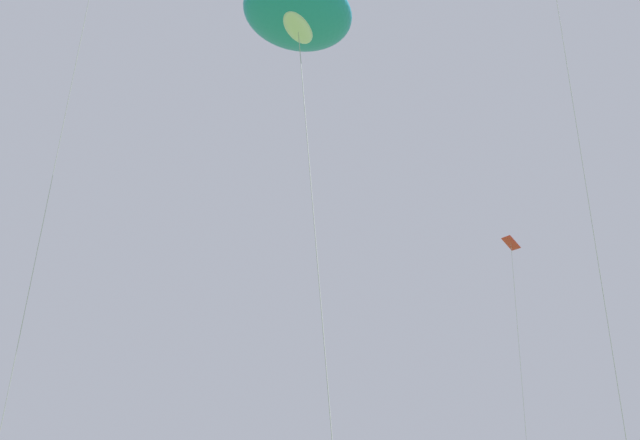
# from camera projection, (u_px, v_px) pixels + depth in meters

# --- Properties ---
(big_show_kite) EXTENTS (7.05, 9.80, 15.87)m
(big_show_kite) POSITION_uv_depth(u_px,v_px,m) (296.00, 11.00, 24.06)
(big_show_kite) COLOR #1E8CBF
(big_show_kite) RESTS_ON ground
(small_kite_stunt_black) EXTENTS (1.04, 1.62, 10.55)m
(small_kite_stunt_black) POSITION_uv_depth(u_px,v_px,m) (512.00, 255.00, 32.30)
(small_kite_stunt_black) COLOR red
(small_kite_stunt_black) RESTS_ON ground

